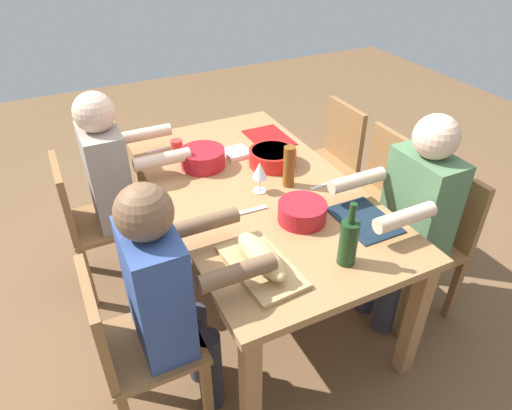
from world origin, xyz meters
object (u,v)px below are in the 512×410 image
object	(u,v)px
dining_table	(256,200)
wine_glass	(259,172)
serving_bowl_salad	(273,156)
napkin_stack	(236,153)
diner_far_right	(412,212)
chair_near_right	(130,344)
bread_loaf	(261,256)
chair_far_left	(330,158)
serving_bowl_fruit	(203,157)
serving_bowl_pasta	(302,211)
chair_near_left	(90,219)
diner_near_right	(168,292)
cutting_board	(261,266)
beer_bottle	(289,167)
cup_near_left	(177,148)
diner_near_left	(116,179)
chair_far_center	(374,192)
chair_far_right	(431,236)
wine_bottle	(348,241)

from	to	relation	value
dining_table	wine_glass	xyz separation A→B (m)	(0.04, -0.00, 0.20)
serving_bowl_salad	napkin_stack	world-z (taller)	serving_bowl_salad
dining_table	diner_far_right	size ratio (longest dim) A/B	1.46
wine_glass	chair_near_right	bearing A→B (deg)	-61.32
serving_bowl_salad	bread_loaf	size ratio (longest dim) A/B	0.82
chair_far_left	serving_bowl_fruit	bearing A→B (deg)	-81.04
chair_near_right	serving_bowl_salad	bearing A→B (deg)	123.48
serving_bowl_salad	serving_bowl_pasta	size ratio (longest dim) A/B	1.17
chair_near_left	diner_near_right	size ratio (longest dim) A/B	0.71
bread_loaf	napkin_stack	xyz separation A→B (m)	(-0.94, 0.31, -0.05)
diner_far_right	serving_bowl_fruit	bearing A→B (deg)	-135.76
serving_bowl_salad	chair_near_right	bearing A→B (deg)	-56.52
serving_bowl_pasta	cutting_board	xyz separation A→B (m)	(0.21, -0.32, -0.04)
beer_bottle	cup_near_left	size ratio (longest dim) A/B	2.35
serving_bowl_pasta	diner_near_right	bearing A→B (deg)	-79.18
dining_table	cutting_board	distance (m)	0.62
napkin_stack	bread_loaf	bearing A→B (deg)	-18.32
bread_loaf	napkin_stack	world-z (taller)	bread_loaf
chair_far_left	diner_near_right	bearing A→B (deg)	-56.03
cutting_board	beer_bottle	size ratio (longest dim) A/B	1.82
chair_far_left	serving_bowl_fruit	distance (m)	1.03
beer_bottle	diner_near_left	bearing A→B (deg)	-124.34
dining_table	diner_near_right	distance (m)	0.79
chair_near_left	diner_near_left	distance (m)	0.28
serving_bowl_salad	cutting_board	bearing A→B (deg)	-30.88
chair_near_left	chair_far_left	bearing A→B (deg)	90.00
chair_far_center	serving_bowl_fruit	distance (m)	1.07
dining_table	cup_near_left	world-z (taller)	cup_near_left
diner_near_right	bread_loaf	size ratio (longest dim) A/B	3.75
chair_near_left	diner_far_right	size ratio (longest dim) A/B	0.71
diner_near_right	chair_near_right	bearing A→B (deg)	-90.00
chair_near_left	diner_near_right	distance (m)	1.00
chair_near_left	beer_bottle	distance (m)	1.16
cutting_board	beer_bottle	world-z (taller)	beer_bottle
diner_near_right	napkin_stack	world-z (taller)	diner_near_right
wine_glass	serving_bowl_pasta	bearing A→B (deg)	12.35
chair_near_right	serving_bowl_pasta	distance (m)	0.93
cutting_board	napkin_stack	world-z (taller)	napkin_stack
chair_far_center	serving_bowl_pasta	bearing A→B (deg)	-64.73
serving_bowl_pasta	beer_bottle	world-z (taller)	beer_bottle
chair_far_center	diner_far_right	distance (m)	0.56
bread_loaf	beer_bottle	distance (m)	0.66
diner_far_right	napkin_stack	xyz separation A→B (m)	(-0.85, -0.57, 0.05)
chair_near_left	cup_near_left	xyz separation A→B (m)	(-0.04, 0.55, 0.30)
napkin_stack	chair_far_left	bearing A→B (deg)	98.22
chair_far_center	chair_far_right	world-z (taller)	same
diner_near_left	beer_bottle	size ratio (longest dim) A/B	5.45
dining_table	wine_glass	size ratio (longest dim) A/B	10.55
wine_bottle	diner_near_right	bearing A→B (deg)	-105.97
serving_bowl_salad	serving_bowl_fruit	bearing A→B (deg)	-113.04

